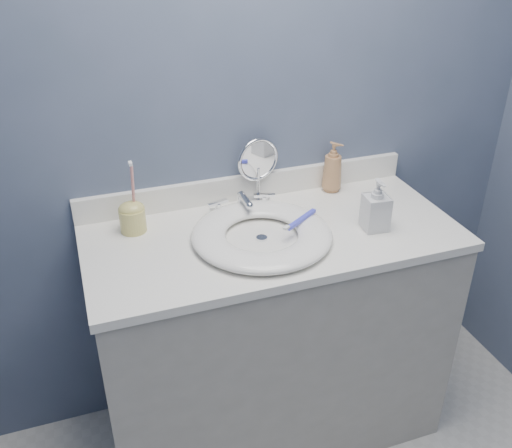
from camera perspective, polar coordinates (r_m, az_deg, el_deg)
name	(u,v)px	position (r m, az deg, el deg)	size (l,w,h in m)	color
back_wall	(246,112)	(1.96, -1.04, 11.15)	(2.20, 0.02, 2.40)	#465269
vanity_cabinet	(271,339)	(2.13, 1.53, -11.43)	(1.20, 0.55, 0.85)	#AAA59C
countertop	(273,236)	(1.87, 1.70, -1.22)	(1.22, 0.57, 0.03)	white
backsplash	(247,186)	(2.06, -0.87, 3.78)	(1.22, 0.02, 0.09)	white
basin	(262,234)	(1.81, 0.58, -1.03)	(0.45, 0.45, 0.04)	white
drain	(262,238)	(1.82, 0.58, -1.43)	(0.04, 0.04, 0.01)	silver
faucet	(243,205)	(1.97, -1.36, 1.96)	(0.25, 0.13, 0.07)	silver
makeup_mirror	(258,167)	(2.01, 0.20, 5.76)	(0.16, 0.09, 0.24)	silver
soap_bottle_amber	(333,167)	(2.11, 7.67, 5.69)	(0.07, 0.07, 0.19)	#AD7A4E
soap_bottle_clear	(376,205)	(1.88, 11.95, 1.90)	(0.08, 0.08, 0.18)	silver
toothbrush_holder	(132,216)	(1.88, -12.27, 0.82)	(0.09, 0.09, 0.24)	#CBC065
toothbrush_lying	(300,220)	(1.84, 4.43, 0.38)	(0.15, 0.11, 0.02)	#3D42D8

